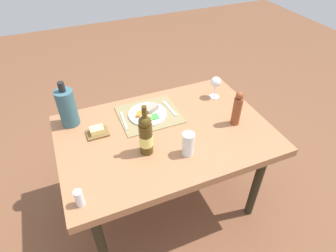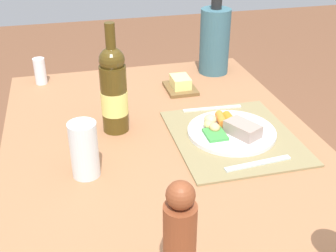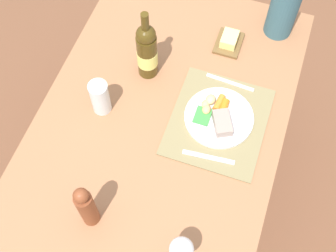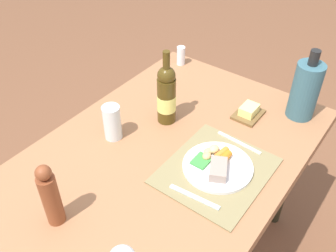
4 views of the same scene
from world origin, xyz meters
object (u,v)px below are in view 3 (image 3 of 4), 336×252
(pepper_mill, at_px, (86,207))
(wine_bottle, at_px, (147,51))
(knife, at_px, (230,82))
(dinner_plate, at_px, (218,116))
(butter_dish, at_px, (229,41))
(water_tumbler, at_px, (100,99))
(dining_table, at_px, (163,123))
(fork, at_px, (208,157))
(cooler_bottle, at_px, (284,8))
(wine_glass, at_px, (181,250))

(pepper_mill, height_order, wine_bottle, wine_bottle)
(knife, height_order, pepper_mill, pepper_mill)
(dinner_plate, height_order, butter_dish, dinner_plate)
(knife, relative_size, butter_dish, 1.43)
(water_tumbler, bearing_deg, knife, -58.60)
(water_tumbler, xyz_separation_m, wine_bottle, (0.21, -0.10, 0.06))
(dining_table, distance_m, fork, 0.25)
(dinner_plate, xyz_separation_m, water_tumbler, (-0.09, 0.41, 0.04))
(dinner_plate, relative_size, butter_dish, 1.92)
(dining_table, xyz_separation_m, fork, (-0.12, -0.20, 0.08))
(fork, distance_m, cooler_bottle, 0.65)
(dinner_plate, xyz_separation_m, wine_bottle, (0.12, 0.31, 0.10))
(knife, xyz_separation_m, butter_dish, (0.18, 0.05, 0.01))
(cooler_bottle, bearing_deg, dinner_plate, 166.53)
(knife, bearing_deg, dinner_plate, -176.81)
(dining_table, relative_size, pepper_mill, 5.54)
(dining_table, height_order, knife, knife)
(pepper_mill, bearing_deg, knife, -23.89)
(wine_glass, xyz_separation_m, wine_bottle, (0.63, 0.34, 0.01))
(dinner_plate, distance_m, pepper_mill, 0.57)
(wine_bottle, bearing_deg, pepper_mill, -177.58)
(dining_table, xyz_separation_m, wine_bottle, (0.16, 0.12, 0.19))
(fork, relative_size, water_tumbler, 1.28)
(knife, relative_size, pepper_mill, 0.80)
(dinner_plate, xyz_separation_m, knife, (0.16, -0.00, -0.01))
(cooler_bottle, relative_size, pepper_mill, 1.29)
(dining_table, height_order, fork, fork)
(dinner_plate, relative_size, wine_bottle, 0.79)
(wine_glass, xyz_separation_m, water_tumbler, (0.42, 0.44, -0.05))
(dining_table, height_order, water_tumbler, water_tumbler)
(dinner_plate, height_order, wine_bottle, wine_bottle)
(dinner_plate, bearing_deg, cooler_bottle, -13.47)
(water_tumbler, distance_m, wine_bottle, 0.24)
(wine_glass, bearing_deg, dining_table, 25.11)
(cooler_bottle, height_order, wine_bottle, wine_bottle)
(dining_table, bearing_deg, cooler_bottle, -30.59)
(dining_table, relative_size, butter_dish, 9.90)
(wine_glass, distance_m, water_tumbler, 0.61)
(pepper_mill, bearing_deg, fork, -42.46)
(dinner_plate, height_order, wine_glass, wine_glass)
(dinner_plate, distance_m, wine_bottle, 0.35)
(fork, xyz_separation_m, pepper_mill, (-0.32, 0.30, 0.10))
(fork, bearing_deg, dining_table, 55.36)
(pepper_mill, relative_size, butter_dish, 1.79)
(dining_table, relative_size, wine_bottle, 4.09)
(butter_dish, bearing_deg, dining_table, 160.08)
(pepper_mill, relative_size, wine_bottle, 0.74)
(dining_table, bearing_deg, dinner_plate, -76.82)
(cooler_bottle, distance_m, water_tumbler, 0.77)
(butter_dish, bearing_deg, water_tumbler, 140.35)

